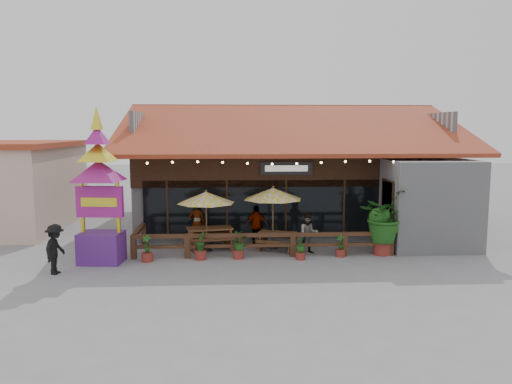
{
  "coord_description": "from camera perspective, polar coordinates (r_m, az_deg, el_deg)",
  "views": [
    {
      "loc": [
        -2.96,
        -18.96,
        4.83
      ],
      "look_at": [
        -1.79,
        1.5,
        2.24
      ],
      "focal_mm": 35.0,
      "sensor_mm": 36.0,
      "label": 1
    }
  ],
  "objects": [
    {
      "name": "planter_c",
      "position": [
        18.79,
        -2.03,
        -5.94
      ],
      "size": [
        0.78,
        0.74,
        1.0
      ],
      "color": "maroon",
      "rests_on": "ground"
    },
    {
      "name": "ground",
      "position": [
        19.79,
        5.47,
        -6.97
      ],
      "size": [
        100.0,
        100.0,
        0.0
      ],
      "primitive_type": "plane",
      "color": "gray",
      "rests_on": "ground"
    },
    {
      "name": "planter_a",
      "position": [
        18.81,
        -12.34,
        -6.53
      ],
      "size": [
        0.41,
        0.41,
        1.01
      ],
      "color": "maroon",
      "rests_on": "ground"
    },
    {
      "name": "patio_railing",
      "position": [
        19.18,
        -1.08,
        -5.51
      ],
      "size": [
        10.0,
        2.6,
        0.92
      ],
      "color": "#4D2A1B",
      "rests_on": "ground"
    },
    {
      "name": "planter_b",
      "position": [
        18.77,
        -6.36,
        -6.28
      ],
      "size": [
        0.43,
        0.46,
        1.04
      ],
      "color": "maroon",
      "rests_on": "ground"
    },
    {
      "name": "diner_b",
      "position": [
        19.62,
        6.02,
        -4.75
      ],
      "size": [
        0.77,
        0.6,
        1.57
      ],
      "primitive_type": "imported",
      "rotation": [
        0.0,
        0.0,
        0.01
      ],
      "color": "#371E11",
      "rests_on": "ground"
    },
    {
      "name": "tropical_plant",
      "position": [
        19.82,
        14.34,
        -2.81
      ],
      "size": [
        2.4,
        2.44,
        2.56
      ],
      "color": "maroon",
      "rests_on": "ground"
    },
    {
      "name": "planter_d",
      "position": [
        18.73,
        5.11,
        -6.45
      ],
      "size": [
        0.45,
        0.45,
        0.87
      ],
      "color": "maroon",
      "rests_on": "ground"
    },
    {
      "name": "diner_a",
      "position": [
        21.1,
        -6.75,
        -3.56
      ],
      "size": [
        0.67,
        0.45,
        1.82
      ],
      "primitive_type": "imported",
      "rotation": [
        0.0,
        0.0,
        3.13
      ],
      "color": "#371E11",
      "rests_on": "ground"
    },
    {
      "name": "umbrella_left",
      "position": [
        19.74,
        -5.73,
        -0.67
      ],
      "size": [
        2.77,
        2.77,
        2.46
      ],
      "color": "brown",
      "rests_on": "ground"
    },
    {
      "name": "restaurant_building",
      "position": [
        25.91,
        3.89,
        1.36
      ],
      "size": [
        15.5,
        14.73,
        6.09
      ],
      "color": "#B2B2B7",
      "rests_on": "ground"
    },
    {
      "name": "umbrella_right",
      "position": [
        20.12,
        1.95,
        -0.22
      ],
      "size": [
        2.87,
        2.87,
        2.57
      ],
      "color": "brown",
      "rests_on": "ground"
    },
    {
      "name": "diner_c",
      "position": [
        21.01,
        0.09,
        -3.82
      ],
      "size": [
        1.01,
        0.56,
        1.63
      ],
      "primitive_type": "imported",
      "rotation": [
        0.0,
        0.0,
        2.97
      ],
      "color": "#371E11",
      "rests_on": "ground"
    },
    {
      "name": "pedestrian",
      "position": [
        18.06,
        -21.97,
        -6.08
      ],
      "size": [
        0.77,
        1.17,
        1.69
      ],
      "primitive_type": "imported",
      "rotation": [
        0.0,
        0.0,
        1.44
      ],
      "color": "black",
      "rests_on": "ground"
    },
    {
      "name": "picnic_table_right",
      "position": [
        20.17,
        2.46,
        -5.26
      ],
      "size": [
        1.84,
        1.72,
        0.72
      ],
      "color": "brown",
      "rests_on": "ground"
    },
    {
      "name": "picnic_table_left",
      "position": [
        20.41,
        -5.3,
        -4.85
      ],
      "size": [
        2.08,
        1.89,
        0.87
      ],
      "color": "brown",
      "rests_on": "ground"
    },
    {
      "name": "thai_sign_tower",
      "position": [
        18.65,
        -17.53,
        1.88
      ],
      "size": [
        2.49,
        2.49,
        6.08
      ],
      "color": "#56217C",
      "rests_on": "ground"
    },
    {
      "name": "planter_e",
      "position": [
        19.34,
        9.61,
        -6.26
      ],
      "size": [
        0.37,
        0.35,
        0.87
      ],
      "color": "maroon",
      "rests_on": "ground"
    }
  ]
}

